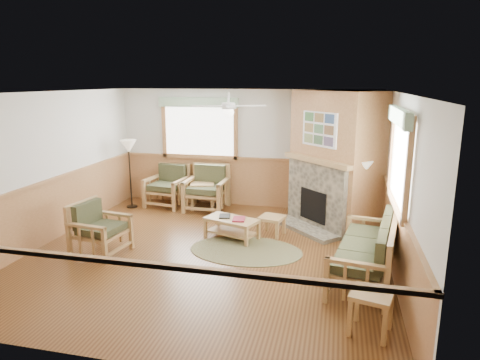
% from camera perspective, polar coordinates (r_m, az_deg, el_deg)
% --- Properties ---
extents(floor, '(6.00, 6.00, 0.01)m').
position_cam_1_polar(floor, '(7.45, -4.28, -9.72)').
color(floor, brown).
rests_on(floor, ground).
extents(ceiling, '(6.00, 6.00, 0.01)m').
position_cam_1_polar(ceiling, '(6.87, -4.67, 11.54)').
color(ceiling, white).
rests_on(ceiling, floor).
extents(wall_back, '(6.00, 0.02, 2.70)m').
position_cam_1_polar(wall_back, '(9.89, 0.77, 4.20)').
color(wall_back, silver).
rests_on(wall_back, floor).
extents(wall_front, '(6.00, 0.02, 2.70)m').
position_cam_1_polar(wall_front, '(4.39, -16.42, -7.89)').
color(wall_front, silver).
rests_on(wall_front, floor).
extents(wall_left, '(0.02, 6.00, 2.70)m').
position_cam_1_polar(wall_left, '(8.43, -24.31, 1.46)').
color(wall_left, silver).
rests_on(wall_left, floor).
extents(wall_right, '(0.02, 6.00, 2.70)m').
position_cam_1_polar(wall_right, '(6.79, 20.47, -0.79)').
color(wall_right, silver).
rests_on(wall_right, floor).
extents(wainscot, '(6.00, 6.00, 1.10)m').
position_cam_1_polar(wainscot, '(7.26, -4.36, -5.68)').
color(wainscot, '#A67243').
rests_on(wainscot, floor).
extents(fireplace, '(3.11, 3.11, 2.70)m').
position_cam_1_polar(fireplace, '(8.73, 12.67, 2.68)').
color(fireplace, '#A67243').
rests_on(fireplace, floor).
extents(window_back, '(1.90, 0.16, 1.50)m').
position_cam_1_polar(window_back, '(10.03, -5.52, 11.04)').
color(window_back, white).
rests_on(window_back, wall_back).
extents(window_right, '(0.16, 1.90, 1.50)m').
position_cam_1_polar(window_right, '(6.42, 21.18, 9.08)').
color(window_right, white).
rests_on(window_right, wall_right).
extents(ceiling_fan, '(1.59, 1.59, 0.36)m').
position_cam_1_polar(ceiling_fan, '(7.08, -1.55, 11.30)').
color(ceiling_fan, white).
rests_on(ceiling_fan, ceiling).
extents(sofa, '(2.11, 1.14, 0.92)m').
position_cam_1_polar(sofa, '(6.67, 16.35, -8.76)').
color(sofa, '#AE8651').
rests_on(sofa, floor).
extents(armchair_back_left, '(0.95, 0.95, 0.95)m').
position_cam_1_polar(armchair_back_left, '(10.18, -9.70, -0.75)').
color(armchair_back_left, '#AE8651').
rests_on(armchair_back_left, floor).
extents(armchair_back_right, '(0.90, 0.90, 1.00)m').
position_cam_1_polar(armchair_back_right, '(9.72, -4.50, -1.11)').
color(armchair_back_right, '#AE8651').
rests_on(armchair_back_right, floor).
extents(armchair_left, '(0.89, 0.89, 0.88)m').
position_cam_1_polar(armchair_left, '(7.68, -18.13, -6.11)').
color(armchair_left, '#AE8651').
rests_on(armchair_left, floor).
extents(coffee_table, '(1.08, 0.78, 0.39)m').
position_cam_1_polar(coffee_table, '(8.02, -1.13, -6.48)').
color(coffee_table, '#AE8651').
rests_on(coffee_table, floor).
extents(end_table_chairs, '(0.65, 0.63, 0.60)m').
position_cam_1_polar(end_table_chairs, '(9.90, -5.00, -2.06)').
color(end_table_chairs, '#AE8651').
rests_on(end_table_chairs, floor).
extents(end_table_sofa, '(0.55, 0.54, 0.51)m').
position_cam_1_polar(end_table_sofa, '(5.41, 17.01, -16.57)').
color(end_table_sofa, '#AE8651').
rests_on(end_table_sofa, floor).
extents(footstool, '(0.52, 0.52, 0.38)m').
position_cam_1_polar(footstool, '(8.20, 4.27, -6.11)').
color(footstool, '#AE8651').
rests_on(footstool, floor).
extents(braided_rug, '(2.58, 2.58, 0.01)m').
position_cam_1_polar(braided_rug, '(7.53, 0.76, -9.37)').
color(braided_rug, brown).
rests_on(braided_rug, floor).
extents(floor_lamp_left, '(0.47, 0.47, 1.58)m').
position_cam_1_polar(floor_lamp_left, '(10.14, -14.44, 0.79)').
color(floor_lamp_left, black).
rests_on(floor_lamp_left, floor).
extents(floor_lamp_right, '(0.41, 0.41, 1.47)m').
position_cam_1_polar(floor_lamp_right, '(8.23, 15.88, -2.52)').
color(floor_lamp_right, black).
rests_on(floor_lamp_right, floor).
extents(book_red, '(0.26, 0.33, 0.03)m').
position_cam_1_polar(book_red, '(7.86, -0.17, -5.14)').
color(book_red, maroon).
rests_on(book_red, coffee_table).
extents(book_dark, '(0.25, 0.31, 0.03)m').
position_cam_1_polar(book_dark, '(8.05, -2.06, -4.76)').
color(book_dark, black).
rests_on(book_dark, coffee_table).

